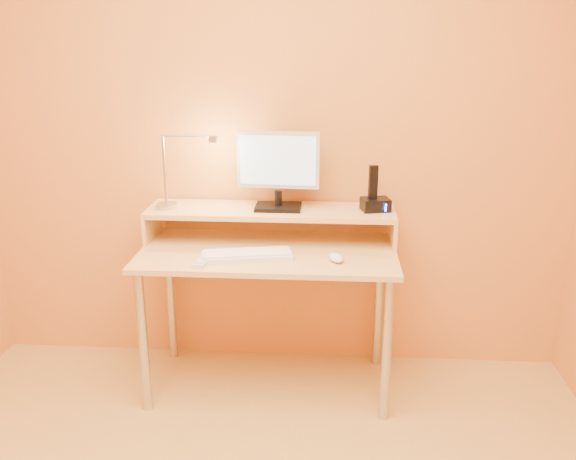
# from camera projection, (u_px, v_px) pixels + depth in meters

# --- Properties ---
(wall_back) EXTENTS (3.00, 0.04, 2.50)m
(wall_back) POSITION_uv_depth(u_px,v_px,m) (273.00, 127.00, 3.03)
(wall_back) COLOR orange
(wall_back) RESTS_ON floor
(desk_leg_fl) EXTENTS (0.04, 0.04, 0.69)m
(desk_leg_fl) POSITION_uv_depth(u_px,v_px,m) (143.00, 342.00, 2.80)
(desk_leg_fl) COLOR #B5B5B5
(desk_leg_fl) RESTS_ON floor
(desk_leg_fr) EXTENTS (0.04, 0.04, 0.69)m
(desk_leg_fr) POSITION_uv_depth(u_px,v_px,m) (386.00, 351.00, 2.72)
(desk_leg_fr) COLOR #B5B5B5
(desk_leg_fr) RESTS_ON floor
(desk_leg_bl) EXTENTS (0.04, 0.04, 0.69)m
(desk_leg_bl) POSITION_uv_depth(u_px,v_px,m) (171.00, 298.00, 3.27)
(desk_leg_bl) COLOR #B5B5B5
(desk_leg_bl) RESTS_ON floor
(desk_leg_br) EXTENTS (0.04, 0.04, 0.69)m
(desk_leg_br) POSITION_uv_depth(u_px,v_px,m) (378.00, 304.00, 3.20)
(desk_leg_br) COLOR #B5B5B5
(desk_leg_br) RESTS_ON floor
(desk_lower) EXTENTS (1.20, 0.60, 0.02)m
(desk_lower) POSITION_uv_depth(u_px,v_px,m) (268.00, 252.00, 2.89)
(desk_lower) COLOR tan
(desk_lower) RESTS_ON floor
(shelf_riser_left) EXTENTS (0.02, 0.30, 0.14)m
(shelf_riser_left) POSITION_uv_depth(u_px,v_px,m) (152.00, 224.00, 3.05)
(shelf_riser_left) COLOR tan
(shelf_riser_left) RESTS_ON desk_lower
(shelf_riser_right) EXTENTS (0.02, 0.30, 0.14)m
(shelf_riser_right) POSITION_uv_depth(u_px,v_px,m) (392.00, 229.00, 2.97)
(shelf_riser_right) COLOR tan
(shelf_riser_right) RESTS_ON desk_lower
(desk_shelf) EXTENTS (1.20, 0.30, 0.02)m
(desk_shelf) POSITION_uv_depth(u_px,v_px,m) (271.00, 211.00, 2.98)
(desk_shelf) COLOR tan
(desk_shelf) RESTS_ON desk_lower
(monitor_foot) EXTENTS (0.22, 0.16, 0.02)m
(monitor_foot) POSITION_uv_depth(u_px,v_px,m) (278.00, 207.00, 2.97)
(monitor_foot) COLOR black
(monitor_foot) RESTS_ON desk_shelf
(monitor_neck) EXTENTS (0.04, 0.04, 0.07)m
(monitor_neck) POSITION_uv_depth(u_px,v_px,m) (278.00, 198.00, 2.96)
(monitor_neck) COLOR black
(monitor_neck) RESTS_ON monitor_foot
(monitor_panel) EXTENTS (0.40, 0.06, 0.27)m
(monitor_panel) POSITION_uv_depth(u_px,v_px,m) (278.00, 160.00, 2.91)
(monitor_panel) COLOR silver
(monitor_panel) RESTS_ON monitor_neck
(monitor_back) EXTENTS (0.36, 0.03, 0.23)m
(monitor_back) POSITION_uv_depth(u_px,v_px,m) (279.00, 159.00, 2.94)
(monitor_back) COLOR black
(monitor_back) RESTS_ON monitor_panel
(monitor_screen) EXTENTS (0.36, 0.02, 0.23)m
(monitor_screen) POSITION_uv_depth(u_px,v_px,m) (278.00, 161.00, 2.90)
(monitor_screen) COLOR #A6C9E2
(monitor_screen) RESTS_ON monitor_panel
(lamp_base) EXTENTS (0.10, 0.10, 0.02)m
(lamp_base) POSITION_uv_depth(u_px,v_px,m) (167.00, 206.00, 2.98)
(lamp_base) COLOR #B5B5B5
(lamp_base) RESTS_ON desk_shelf
(lamp_post) EXTENTS (0.01, 0.01, 0.33)m
(lamp_post) POSITION_uv_depth(u_px,v_px,m) (165.00, 170.00, 2.93)
(lamp_post) COLOR #B5B5B5
(lamp_post) RESTS_ON lamp_base
(lamp_arm) EXTENTS (0.24, 0.01, 0.01)m
(lamp_arm) POSITION_uv_depth(u_px,v_px,m) (188.00, 136.00, 2.87)
(lamp_arm) COLOR #B5B5B5
(lamp_arm) RESTS_ON lamp_post
(lamp_head) EXTENTS (0.04, 0.04, 0.03)m
(lamp_head) POSITION_uv_depth(u_px,v_px,m) (213.00, 139.00, 2.86)
(lamp_head) COLOR #B5B5B5
(lamp_head) RESTS_ON lamp_arm
(lamp_bulb) EXTENTS (0.03, 0.03, 0.00)m
(lamp_bulb) POSITION_uv_depth(u_px,v_px,m) (213.00, 143.00, 2.87)
(lamp_bulb) COLOR #FFEAC6
(lamp_bulb) RESTS_ON lamp_head
(phone_dock) EXTENTS (0.15, 0.13, 0.06)m
(phone_dock) POSITION_uv_depth(u_px,v_px,m) (375.00, 204.00, 2.94)
(phone_dock) COLOR black
(phone_dock) RESTS_ON desk_shelf
(phone_handset) EXTENTS (0.04, 0.03, 0.16)m
(phone_handset) POSITION_uv_depth(u_px,v_px,m) (373.00, 182.00, 2.90)
(phone_handset) COLOR black
(phone_handset) RESTS_ON phone_dock
(phone_led) EXTENTS (0.01, 0.00, 0.04)m
(phone_led) POSITION_uv_depth(u_px,v_px,m) (386.00, 208.00, 2.89)
(phone_led) COLOR #297EFF
(phone_led) RESTS_ON phone_dock
(keyboard) EXTENTS (0.43, 0.21, 0.02)m
(keyboard) POSITION_uv_depth(u_px,v_px,m) (247.00, 256.00, 2.78)
(keyboard) COLOR silver
(keyboard) RESTS_ON desk_lower
(mouse) EXTENTS (0.09, 0.12, 0.04)m
(mouse) POSITION_uv_depth(u_px,v_px,m) (336.00, 257.00, 2.74)
(mouse) COLOR white
(mouse) RESTS_ON desk_lower
(remote_control) EXTENTS (0.09, 0.20, 0.02)m
(remote_control) POSITION_uv_depth(u_px,v_px,m) (205.00, 260.00, 2.73)
(remote_control) COLOR silver
(remote_control) RESTS_ON desk_lower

